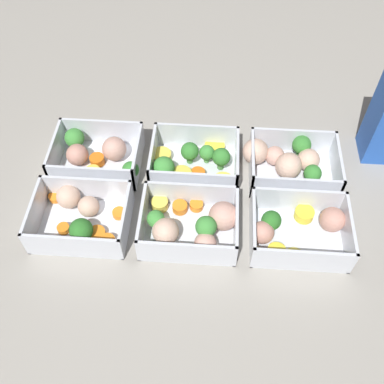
{
  "coord_description": "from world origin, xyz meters",
  "views": [
    {
      "loc": [
        0.03,
        -0.47,
        0.64
      ],
      "look_at": [
        0.0,
        0.0,
        0.02
      ],
      "focal_mm": 42.0,
      "sensor_mm": 36.0,
      "label": 1
    }
  ],
  "objects_px": {
    "container_near_left": "(81,217)",
    "container_far_left": "(98,155)",
    "container_near_right": "(297,230)",
    "container_far_right": "(288,161)",
    "container_near_center": "(193,225)",
    "container_far_center": "(194,162)"
  },
  "relations": [
    {
      "from": "container_far_right",
      "to": "container_near_right",
      "type": "bearing_deg",
      "value": -87.11
    },
    {
      "from": "container_near_left",
      "to": "container_near_right",
      "type": "bearing_deg",
      "value": -0.16
    },
    {
      "from": "container_near_left",
      "to": "container_far_left",
      "type": "relative_size",
      "value": 0.97
    },
    {
      "from": "container_far_center",
      "to": "container_far_right",
      "type": "xyz_separation_m",
      "value": [
        0.17,
        0.01,
        0.0
      ]
    },
    {
      "from": "container_near_left",
      "to": "container_far_center",
      "type": "relative_size",
      "value": 0.94
    },
    {
      "from": "container_near_center",
      "to": "container_far_right",
      "type": "distance_m",
      "value": 0.22
    },
    {
      "from": "container_near_center",
      "to": "container_near_right",
      "type": "distance_m",
      "value": 0.17
    },
    {
      "from": "container_near_right",
      "to": "container_far_right",
      "type": "xyz_separation_m",
      "value": [
        -0.01,
        0.14,
        0.0
      ]
    },
    {
      "from": "container_near_left",
      "to": "container_near_center",
      "type": "bearing_deg",
      "value": -1.45
    },
    {
      "from": "container_near_center",
      "to": "container_far_left",
      "type": "bearing_deg",
      "value": 142.78
    },
    {
      "from": "container_near_left",
      "to": "container_far_left",
      "type": "xyz_separation_m",
      "value": [
        0.0,
        0.14,
        0.0
      ]
    },
    {
      "from": "container_near_left",
      "to": "container_near_right",
      "type": "height_order",
      "value": "same"
    },
    {
      "from": "container_far_left",
      "to": "container_far_center",
      "type": "bearing_deg",
      "value": -1.55
    },
    {
      "from": "container_near_left",
      "to": "container_near_center",
      "type": "relative_size",
      "value": 0.94
    },
    {
      "from": "container_near_center",
      "to": "container_far_left",
      "type": "xyz_separation_m",
      "value": [
        -0.19,
        0.14,
        -0.0
      ]
    },
    {
      "from": "container_near_left",
      "to": "container_near_center",
      "type": "xyz_separation_m",
      "value": [
        0.19,
        -0.0,
        0.0
      ]
    },
    {
      "from": "container_near_right",
      "to": "container_far_right",
      "type": "bearing_deg",
      "value": 92.89
    },
    {
      "from": "container_near_right",
      "to": "container_far_center",
      "type": "xyz_separation_m",
      "value": [
        -0.18,
        0.13,
        0.0
      ]
    },
    {
      "from": "container_far_right",
      "to": "container_far_center",
      "type": "bearing_deg",
      "value": -176.24
    },
    {
      "from": "container_near_right",
      "to": "container_far_right",
      "type": "relative_size",
      "value": 0.91
    },
    {
      "from": "container_far_right",
      "to": "container_near_center",
      "type": "bearing_deg",
      "value": -137.86
    },
    {
      "from": "container_near_center",
      "to": "container_far_center",
      "type": "bearing_deg",
      "value": 93.33
    }
  ]
}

